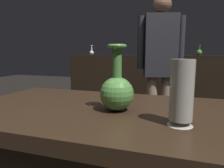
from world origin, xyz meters
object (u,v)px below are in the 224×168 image
Objects in this scene: shelf_vase_right at (199,52)px; shelf_vase_far_left at (92,52)px; vase_tall_behind at (182,93)px; visitor_center_back at (160,62)px; vase_centerpiece at (117,90)px; shelf_vase_center at (159,46)px.

shelf_vase_right is 0.88× the size of shelf_vase_far_left.
vase_tall_behind is 2.69m from shelf_vase_far_left.
shelf_vase_far_left is 1.41m from visitor_center_back.
visitor_center_back reaches higher than vase_centerpiece.
shelf_vase_center is (1.04, -0.05, 0.08)m from shelf_vase_far_left.
shelf_vase_center is at bearing 91.13° from vase_centerpiece.
vase_centerpiece is at bearing -88.87° from shelf_vase_center.
vase_centerpiece is 1.25× the size of vase_tall_behind.
shelf_vase_right is 1.56m from shelf_vase_far_left.
shelf_vase_right is 0.50× the size of shelf_vase_center.
vase_tall_behind is 2.33m from shelf_vase_center.
vase_centerpiece is 0.25m from vase_tall_behind.
vase_tall_behind is at bearing 82.79° from visitor_center_back.
shelf_vase_far_left is at bearing 119.25° from vase_tall_behind.
shelf_vase_right is at bearing -2.94° from shelf_vase_far_left.
shelf_vase_center is (-0.27, 2.30, 0.22)m from vase_tall_behind.
vase_tall_behind is 1.51m from visitor_center_back.
shelf_vase_center reaches higher than vase_centerpiece.
vase_centerpiece reaches higher than vase_tall_behind.
vase_tall_behind is at bearing -83.23° from shelf_vase_center.
visitor_center_back reaches higher than shelf_vase_center.
shelf_vase_far_left is at bearing 115.73° from vase_centerpiece.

